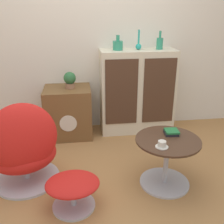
% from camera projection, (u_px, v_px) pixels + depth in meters
% --- Properties ---
extents(ground_plane, '(12.00, 12.00, 0.00)m').
position_uv_depth(ground_plane, '(108.00, 189.00, 2.36)').
color(ground_plane, '#A87542').
extents(wall_back, '(6.40, 0.06, 2.60)m').
position_uv_depth(wall_back, '(94.00, 27.00, 3.18)').
color(wall_back, silver).
rests_on(wall_back, ground_plane).
extents(sideboard, '(0.92, 0.38, 1.05)m').
position_uv_depth(sideboard, '(137.00, 92.00, 3.33)').
color(sideboard, beige).
rests_on(sideboard, ground_plane).
extents(tv_console, '(0.56, 0.48, 0.62)m').
position_uv_depth(tv_console, '(68.00, 112.00, 3.26)').
color(tv_console, brown).
rests_on(tv_console, ground_plane).
extents(egg_chair, '(0.73, 0.69, 0.81)m').
position_uv_depth(egg_chair, '(24.00, 148.00, 2.31)').
color(egg_chair, '#B7B7BC').
rests_on(egg_chair, ground_plane).
extents(ottoman, '(0.43, 0.37, 0.27)m').
position_uv_depth(ottoman, '(73.00, 187.00, 2.09)').
color(ottoman, '#B7B7BC').
rests_on(ottoman, ground_plane).
extents(coffee_table, '(0.57, 0.57, 0.46)m').
position_uv_depth(coffee_table, '(166.00, 159.00, 2.34)').
color(coffee_table, '#B7B7BC').
rests_on(coffee_table, ground_plane).
extents(vase_leftmost, '(0.12, 0.12, 0.17)m').
position_uv_depth(vase_leftmost, '(118.00, 45.00, 3.08)').
color(vase_leftmost, '#2D8E6B').
rests_on(vase_leftmost, sideboard).
extents(vase_inner_left, '(0.07, 0.07, 0.23)m').
position_uv_depth(vase_inner_left, '(139.00, 45.00, 3.11)').
color(vase_inner_left, teal).
rests_on(vase_inner_left, sideboard).
extents(vase_inner_right, '(0.08, 0.08, 0.21)m').
position_uv_depth(vase_inner_right, '(160.00, 43.00, 3.14)').
color(vase_inner_right, '#2D8E6B').
rests_on(vase_inner_right, sideboard).
extents(potted_plant, '(0.15, 0.15, 0.20)m').
position_uv_depth(potted_plant, '(70.00, 80.00, 3.11)').
color(potted_plant, '#996B4C').
rests_on(potted_plant, tv_console).
extents(teacup, '(0.11, 0.11, 0.05)m').
position_uv_depth(teacup, '(162.00, 145.00, 2.13)').
color(teacup, silver).
rests_on(teacup, coffee_table).
extents(book_stack, '(0.13, 0.13, 0.04)m').
position_uv_depth(book_stack, '(171.00, 132.00, 2.35)').
color(book_stack, black).
rests_on(book_stack, coffee_table).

